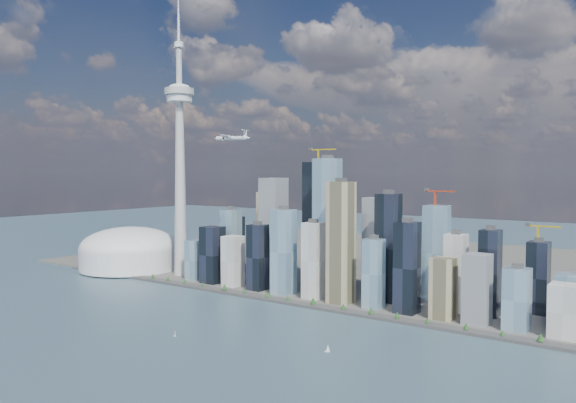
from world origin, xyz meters
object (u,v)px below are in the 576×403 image
Objects in this scene: airplane at (232,138)px; sailboat_west at (175,334)px; dome_stadium at (130,251)px; needle_tower at (180,154)px; sailboat_east at (328,349)px.

sailboat_west is at bearing -82.36° from airplane.
airplane is (344.54, -72.65, 217.05)m from dome_stadium.
needle_tower is 241.40m from dome_stadium.
sailboat_west is (426.38, -273.54, -36.64)m from dome_stadium.
airplane is 7.10× the size of sailboat_west.
dome_stadium is 22.91× the size of sailboat_west.
needle_tower is at bearing 153.63° from sailboat_west.
sailboat_east is at bearing -25.60° from needle_tower.
sailboat_west is (81.85, -200.89, -253.69)m from airplane.
needle_tower reaches higher than sailboat_east.
needle_tower reaches higher than airplane.
airplane reaches higher than sailboat_east.
dome_stadium is 3.23× the size of airplane.
airplane is 394.00m from sailboat_east.
needle_tower is 571.10m from sailboat_east.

